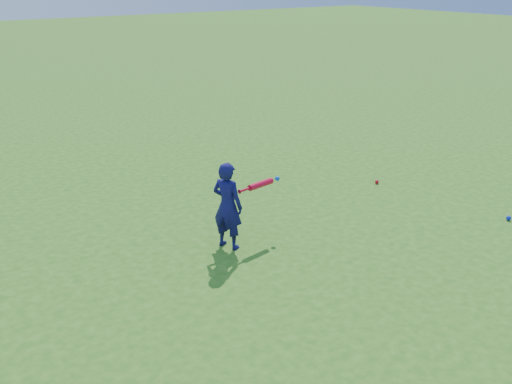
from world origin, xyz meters
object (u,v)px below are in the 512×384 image
Objects in this scene: ground_ball_blue at (509,218)px; child at (228,206)px; ground_ball_red at (377,182)px; bat_swing at (262,184)px.

child is at bearing 156.86° from ground_ball_blue.
ground_ball_blue is (0.43, -2.14, 0.00)m from ground_ball_red.
ground_ball_red is 2.18m from ground_ball_blue.
ground_ball_red is (3.29, 0.55, -0.54)m from child.
ground_ball_blue is at bearing -36.88° from bat_swing.
bat_swing is (0.57, 0.05, 0.16)m from child.
ground_ball_red is 0.95× the size of ground_ball_blue.
ground_ball_red is at bearing -104.74° from child.
ground_ball_blue reaches higher than ground_ball_red.
ground_ball_blue is (3.72, -1.59, -0.54)m from child.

